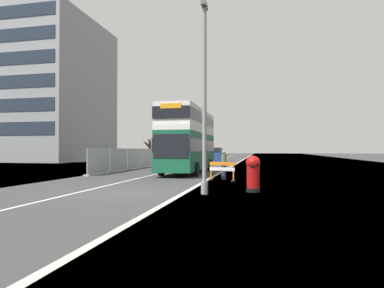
{
  "coord_description": "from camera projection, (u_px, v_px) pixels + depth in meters",
  "views": [
    {
      "loc": [
        5.77,
        -13.08,
        1.86
      ],
      "look_at": [
        1.32,
        7.54,
        2.2
      ],
      "focal_mm": 30.4,
      "sensor_mm": 36.0,
      "label": 1
    }
  ],
  "objects": [
    {
      "name": "construction_site_fence",
      "position": [
        141.0,
        158.0,
        32.28
      ],
      "size": [
        0.44,
        20.6,
        1.97
      ],
      "color": "#A8AAAD",
      "rests_on": "ground"
    },
    {
      "name": "car_receding_mid",
      "position": [
        207.0,
        154.0,
        53.88
      ],
      "size": [
        2.05,
        4.59,
        2.17
      ],
      "color": "navy",
      "rests_on": "ground"
    },
    {
      "name": "car_receding_far",
      "position": [
        212.0,
        154.0,
        62.0
      ],
      "size": [
        2.05,
        4.32,
        2.08
      ],
      "color": "silver",
      "rests_on": "ground"
    },
    {
      "name": "pedestrian_at_kerb",
      "position": [
        224.0,
        165.0,
        19.93
      ],
      "size": [
        0.34,
        0.34,
        1.76
      ],
      "color": "#2D3342",
      "rests_on": "ground"
    },
    {
      "name": "ground",
      "position": [
        139.0,
        193.0,
        13.98
      ],
      "size": [
        140.0,
        280.0,
        0.1
      ],
      "color": "#38383A"
    },
    {
      "name": "backdrop_office_block",
      "position": [
        36.0,
        92.0,
        53.9
      ],
      "size": [
        20.86,
        17.78,
        22.6
      ],
      "color": "gray",
      "rests_on": "ground"
    },
    {
      "name": "roadworks_barrier",
      "position": [
        222.0,
        169.0,
        19.14
      ],
      "size": [
        1.63,
        0.87,
        1.11
      ],
      "color": "orange",
      "rests_on": "ground"
    },
    {
      "name": "double_decker_bus",
      "position": [
        189.0,
        139.0,
        25.61
      ],
      "size": [
        2.8,
        10.39,
        4.94
      ],
      "color": "#145638",
      "rests_on": "ground"
    },
    {
      "name": "bare_tree_far_verge_mid",
      "position": [
        169.0,
        148.0,
        71.28
      ],
      "size": [
        2.57,
        2.63,
        4.42
      ],
      "color": "#4C3D2D",
      "rests_on": "ground"
    },
    {
      "name": "bare_tree_far_verge_far",
      "position": [
        185.0,
        146.0,
        68.89
      ],
      "size": [
        2.83,
        2.88,
        5.12
      ],
      "color": "#4C3D2D",
      "rests_on": "ground"
    },
    {
      "name": "bare_tree_far_verge_near",
      "position": [
        150.0,
        149.0,
        57.54
      ],
      "size": [
        2.55,
        2.39,
        3.77
      ],
      "color": "#4C3D2D",
      "rests_on": "ground"
    },
    {
      "name": "lamppost_foreground",
      "position": [
        204.0,
        104.0,
        13.48
      ],
      "size": [
        0.29,
        0.7,
        7.98
      ],
      "color": "gray",
      "rests_on": "ground"
    },
    {
      "name": "red_pillar_postbox",
      "position": [
        253.0,
        172.0,
        14.13
      ],
      "size": [
        0.62,
        0.62,
        1.58
      ],
      "color": "black",
      "rests_on": "ground"
    },
    {
      "name": "car_oncoming_near",
      "position": [
        216.0,
        156.0,
        44.8
      ],
      "size": [
        1.95,
        3.94,
        2.07
      ],
      "color": "navy",
      "rests_on": "ground"
    }
  ]
}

